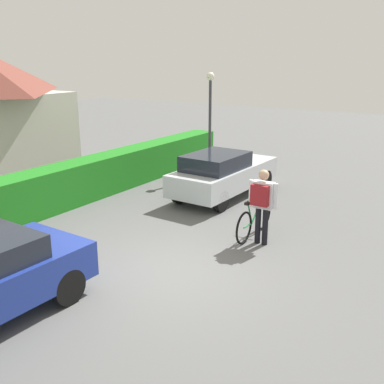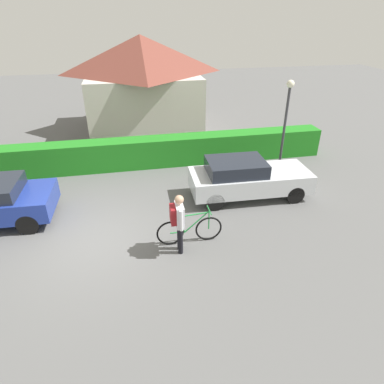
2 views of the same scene
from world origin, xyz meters
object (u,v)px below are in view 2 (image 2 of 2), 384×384
parked_car_far (247,178)px  street_lamp (286,114)px  bicycle (190,230)px  person_rider (178,218)px

parked_car_far → street_lamp: street_lamp is taller
parked_car_far → bicycle: 3.31m
bicycle → street_lamp: 6.22m
person_rider → street_lamp: bearing=41.0°
person_rider → street_lamp: street_lamp is taller
parked_car_far → person_rider: 3.81m
bicycle → street_lamp: (4.46, 3.86, 1.98)m
street_lamp → person_rider: bearing=-139.0°
bicycle → person_rider: bearing=-137.6°
parked_car_far → street_lamp: bearing=39.4°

